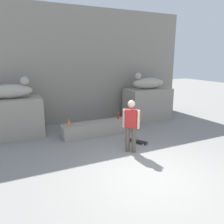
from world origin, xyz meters
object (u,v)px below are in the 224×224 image
Objects in this scene: skater at (131,124)px; bottle_clear at (128,117)px; statue_reclining_left at (10,91)px; skateboard at (136,141)px; bottle_red at (118,116)px; bottle_orange at (69,123)px; statue_reclining_right at (148,83)px.

bottle_clear is (0.91, 1.82, -0.34)m from skater.
statue_reclining_left is at bearing 163.48° from bottle_clear.
skateboard is 2.88× the size of bottle_red.
bottle_orange is at bearing -11.25° from skater.
statue_reclining_right is 4.15m from skater.
skateboard is 3.00× the size of bottle_orange.
skater reaches higher than skateboard.
bottle_orange is 1.04× the size of bottle_clear.
bottle_orange is 0.96× the size of bottle_red.
statue_reclining_left is 6.12× the size of bottle_orange.
bottle_red is at bearing 3.85° from bottle_orange.
bottle_red is at bearing -12.13° from statue_reclining_left.
skater is at bearing -116.62° from bottle_clear.
bottle_clear is (2.38, -0.18, -0.01)m from bottle_orange.
bottle_red is (0.07, 1.58, 0.52)m from skateboard.
bottle_red is at bearing 30.65° from statue_reclining_right.
statue_reclining_right is at bearing -71.05° from skateboard.
statue_reclining_left is 5.89× the size of bottle_red.
bottle_clear is at bearing -46.45° from skateboard.
skater is (3.28, -3.06, -0.84)m from statue_reclining_left.
bottle_orange reaches higher than skateboard.
statue_reclining_left reaches higher than bottle_clear.
bottle_red is 0.42m from bottle_clear.
bottle_clear is at bearing -74.17° from skater.
statue_reclining_right is (5.95, 0.00, 0.00)m from statue_reclining_left.
bottle_red is (2.11, 0.14, 0.01)m from bottle_orange.
skateboard is at bearing -31.93° from statue_reclining_left.
skater is (-2.67, -3.07, -0.84)m from statue_reclining_right.
bottle_orange is at bearing 23.76° from skateboard.
skater is 6.35× the size of bottle_orange.
statue_reclining_left reaches higher than skateboard.
skater is at bearing 55.14° from statue_reclining_right.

